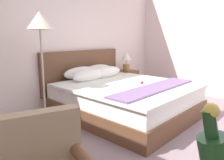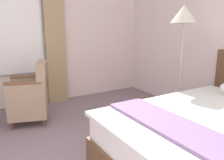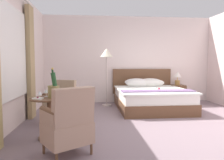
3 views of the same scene
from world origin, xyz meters
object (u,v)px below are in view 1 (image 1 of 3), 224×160
bed (121,96)px  nightstand (126,83)px  bedside_lamp (126,59)px  floor_lamp_brass (40,29)px

bed → nightstand: size_ratio=3.92×
bed → nightstand: bed is taller
nightstand → bedside_lamp: size_ratio=1.32×
nightstand → floor_lamp_brass: (-2.30, -0.29, 1.17)m
bed → bedside_lamp: 1.45m
nightstand → floor_lamp_brass: size_ratio=0.33×
bed → nightstand: bearing=35.1°
bedside_lamp → floor_lamp_brass: bearing=-172.8°
bed → nightstand: 1.35m
bed → nightstand: (1.11, 0.78, -0.04)m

